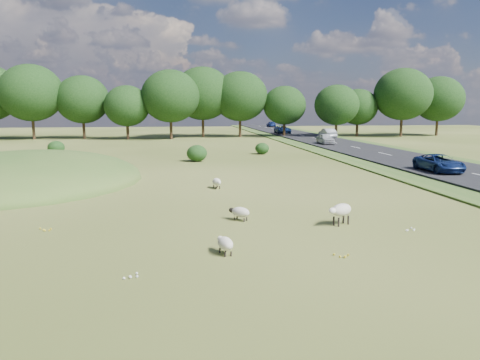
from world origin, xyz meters
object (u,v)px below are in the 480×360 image
sheep_3 (240,212)px  car_6 (325,139)px  car_4 (327,133)px  sheep_0 (225,243)px  sheep_2 (341,210)px  car_3 (439,163)px  car_5 (271,124)px  sheep_1 (217,182)px  car_2 (283,129)px

sheep_3 → car_6: (16.86, 39.05, 0.54)m
car_6 → car_4: bearing=70.2°
car_4 → car_6: 11.22m
sheep_0 → car_4: size_ratio=0.24×
sheep_3 → car_6: bearing=-72.5°
sheep_2 → sheep_3: sheep_2 is taller
sheep_2 → car_3: bearing=-162.4°
car_5 → car_6: size_ratio=1.07×
sheep_1 → car_4: bearing=142.4°
sheep_0 → car_6: size_ratio=0.28×
sheep_1 → car_5: car_5 is taller
sheep_2 → car_5: car_5 is taller
car_2 → car_4: bearing=-75.0°
car_3 → sheep_2: bearing=-133.0°
car_4 → car_6: size_ratio=1.14×
car_3 → car_6: (0.00, 26.90, 0.04)m
car_3 → car_5: bearing=87.3°
sheep_0 → car_5: bearing=-27.7°
car_4 → car_5: 42.59m
sheep_1 → car_3: size_ratio=0.25×
car_3 → car_6: 26.90m
car_3 → car_2: bearing=90.0°
car_3 → car_4: car_4 is taller
sheep_2 → car_2: bearing=-130.4°
car_3 → car_5: size_ratio=1.08×
sheep_2 → car_2: size_ratio=0.26×
car_3 → sheep_1: bearing=-168.0°
sheep_0 → car_3: car_3 is taller
car_4 → car_3: bearing=84.2°
car_6 → car_2: bearing=90.0°
sheep_2 → car_4: 53.61m
car_2 → car_3: 51.61m
sheep_0 → car_3: (18.05, 16.90, 0.50)m
sheep_3 → car_5: bearing=-61.8°
sheep_1 → car_4: car_4 is taller
sheep_2 → car_5: bearing=-129.4°
car_5 → sheep_2: bearing=80.0°
sheep_0 → car_2: 70.85m
sheep_2 → car_3: size_ratio=0.29×
car_2 → car_4: 14.66m
car_3 → car_4: bearing=84.2°
sheep_2 → sheep_3: 4.44m
sheep_1 → sheep_3: (0.27, -8.51, -0.02)m
car_2 → car_4: size_ratio=1.13×
sheep_3 → car_2: car_2 is taller
sheep_0 → car_4: car_4 is taller
car_3 → car_5: 80.13m
sheep_1 → sheep_2: size_ratio=0.87×
car_3 → car_4: (3.80, 37.45, 0.11)m
sheep_1 → sheep_0: bearing=-14.6°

